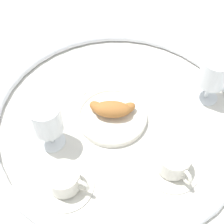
{
  "coord_description": "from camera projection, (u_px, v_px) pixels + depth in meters",
  "views": [
    {
      "loc": [
        0.23,
        -0.45,
        0.68
      ],
      "look_at": [
        -0.01,
        -0.01,
        0.03
      ],
      "focal_mm": 49.11,
      "sensor_mm": 36.0,
      "label": 1
    }
  ],
  "objects": [
    {
      "name": "table_chrome_rim",
      "position": [
        117.0,
        115.0,
        0.84
      ],
      "size": [
        0.69,
        0.69,
        0.02
      ],
      "primitive_type": "torus",
      "color": "silver",
      "rests_on": "ground_plane"
    },
    {
      "name": "juice_glass_right",
      "position": [
        47.0,
        120.0,
        0.72
      ],
      "size": [
        0.08,
        0.08,
        0.14
      ],
      "color": "white",
      "rests_on": "ground_plane"
    },
    {
      "name": "croissant_large",
      "position": [
        112.0,
        109.0,
        0.81
      ],
      "size": [
        0.12,
        0.1,
        0.04
      ],
      "color": "#AD6B33",
      "rests_on": "pastry_plate"
    },
    {
      "name": "coffee_cup_far",
      "position": [
        65.0,
        181.0,
        0.7
      ],
      "size": [
        0.14,
        0.14,
        0.06
      ],
      "color": "silver",
      "rests_on": "ground_plane"
    },
    {
      "name": "sugar_packet",
      "position": [
        78.0,
        89.0,
        0.91
      ],
      "size": [
        0.06,
        0.05,
        0.01
      ],
      "primitive_type": "cube",
      "rotation": [
        0.0,
        0.0,
        -0.42
      ],
      "color": "white",
      "rests_on": "ground_plane"
    },
    {
      "name": "folded_napkin",
      "position": [
        211.0,
        134.0,
        0.81
      ],
      "size": [
        0.13,
        0.13,
        0.01
      ],
      "primitive_type": "cube",
      "rotation": [
        0.0,
        0.0,
        0.26
      ],
      "color": "silver",
      "rests_on": "ground_plane"
    },
    {
      "name": "coffee_cup_near",
      "position": [
        173.0,
        164.0,
        0.73
      ],
      "size": [
        0.14,
        0.14,
        0.06
      ],
      "color": "silver",
      "rests_on": "ground_plane"
    },
    {
      "name": "pastry_plate",
      "position": [
        112.0,
        116.0,
        0.84
      ],
      "size": [
        0.19,
        0.19,
        0.02
      ],
      "color": "silver",
      "rests_on": "ground_plane"
    },
    {
      "name": "juice_glass_left",
      "position": [
        214.0,
        75.0,
        0.82
      ],
      "size": [
        0.08,
        0.08,
        0.14
      ],
      "color": "white",
      "rests_on": "ground_plane"
    },
    {
      "name": "ground_plane",
      "position": [
        117.0,
        118.0,
        0.85
      ],
      "size": [
        2.2,
        2.2,
        0.0
      ],
      "primitive_type": "plane",
      "color": "silver"
    }
  ]
}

